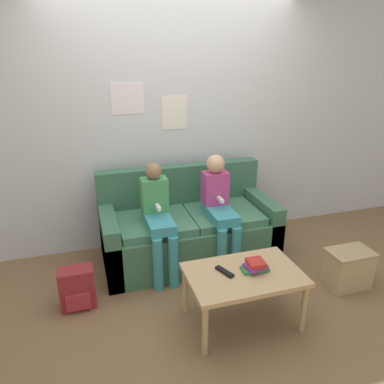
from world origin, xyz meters
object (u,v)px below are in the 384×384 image
(person_right, at_px, (219,206))
(tv_remote, at_px, (225,272))
(person_left, at_px, (158,216))
(couch, at_px, (188,230))
(storage_box, at_px, (348,268))
(coffee_table, at_px, (244,279))
(backpack, at_px, (77,288))

(person_right, xyz_separation_m, tv_remote, (-0.28, -0.83, -0.16))
(person_left, bearing_deg, person_right, 0.72)
(couch, relative_size, person_left, 1.60)
(person_right, bearing_deg, storage_box, -36.41)
(coffee_table, bearing_deg, person_left, 118.40)
(tv_remote, xyz_separation_m, storage_box, (1.25, 0.11, -0.28))
(coffee_table, distance_m, person_left, 1.00)
(person_left, distance_m, storage_box, 1.77)
(backpack, bearing_deg, couch, 24.20)
(couch, xyz_separation_m, coffee_table, (0.12, -1.07, 0.09))
(person_left, height_order, tv_remote, person_left)
(tv_remote, relative_size, backpack, 0.49)
(couch, relative_size, person_right, 1.57)
(tv_remote, bearing_deg, storage_box, -16.96)
(backpack, bearing_deg, person_left, 21.01)
(coffee_table, bearing_deg, tv_remote, 163.88)
(person_right, relative_size, storage_box, 2.78)
(tv_remote, distance_m, storage_box, 1.28)
(person_right, bearing_deg, backpack, -167.59)
(couch, distance_m, tv_remote, 1.04)
(couch, relative_size, backpack, 4.81)
(couch, xyz_separation_m, backpack, (-1.10, -0.50, -0.13))
(couch, bearing_deg, backpack, -155.80)
(person_right, height_order, backpack, person_right)
(person_right, height_order, storage_box, person_right)
(tv_remote, bearing_deg, backpack, 131.83)
(coffee_table, bearing_deg, storage_box, 7.87)
(couch, height_order, tv_remote, couch)
(person_left, relative_size, tv_remote, 6.15)
(person_left, distance_m, backpack, 0.92)
(tv_remote, bearing_deg, coffee_table, -38.20)
(tv_remote, distance_m, backpack, 1.24)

